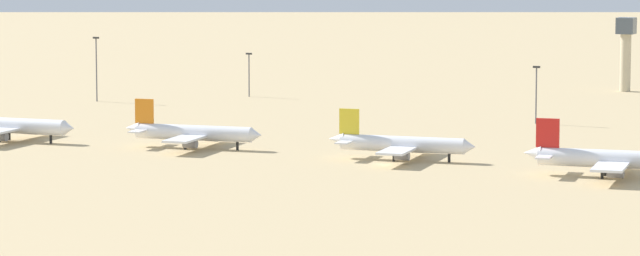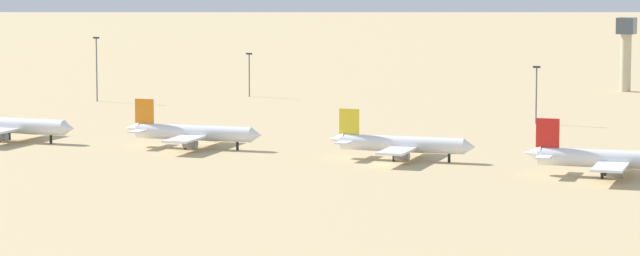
{
  "view_description": "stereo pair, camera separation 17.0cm",
  "coord_description": "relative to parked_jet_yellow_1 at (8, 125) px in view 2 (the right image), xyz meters",
  "views": [
    {
      "loc": [
        121.38,
        -307.9,
        46.04
      ],
      "look_at": [
        -17.08,
        6.25,
        6.0
      ],
      "focal_mm": 92.73,
      "sensor_mm": 36.0,
      "label": 1
    },
    {
      "loc": [
        121.54,
        -307.83,
        46.04
      ],
      "look_at": [
        -17.08,
        6.25,
        6.0
      ],
      "focal_mm": 92.73,
      "sensor_mm": 36.0,
      "label": 2
    }
  ],
  "objects": [
    {
      "name": "ground",
      "position": [
        91.51,
        -0.97,
        -3.63
      ],
      "size": [
        4000.0,
        4000.0,
        0.0
      ],
      "primitive_type": "plane",
      "color": "tan"
    },
    {
      "name": "parked_jet_yellow_1",
      "position": [
        0.0,
        0.0,
        0.0
      ],
      "size": [
        33.56,
        28.22,
        11.09
      ],
      "rotation": [
        0.0,
        0.0,
        0.06
      ],
      "color": "white",
      "rests_on": "ground"
    },
    {
      "name": "parked_jet_orange_2",
      "position": [
        43.83,
        5.88,
        -0.18
      ],
      "size": [
        31.9,
        27.0,
        10.53
      ],
      "rotation": [
        0.0,
        0.0,
        0.11
      ],
      "color": "white",
      "rests_on": "ground"
    },
    {
      "name": "parked_jet_yellow_3",
      "position": [
        92.23,
        6.17,
        -0.23
      ],
      "size": [
        31.41,
        26.55,
        10.37
      ],
      "rotation": [
        0.0,
        0.0,
        0.1
      ],
      "color": "white",
      "rests_on": "ground"
    },
    {
      "name": "parked_jet_red_4",
      "position": [
        137.39,
        -0.47,
        -0.02
      ],
      "size": [
        33.42,
        28.31,
        11.04
      ],
      "rotation": [
        0.0,
        0.0,
        0.12
      ],
      "color": "white",
      "rests_on": "ground"
    },
    {
      "name": "control_tower",
      "position": [
        98.77,
        175.08,
        9.62
      ],
      "size": [
        5.2,
        5.2,
        21.96
      ],
      "color": "#C6B793",
      "rests_on": "ground"
    },
    {
      "name": "light_pole_west",
      "position": [
        98.66,
        82.19,
        4.69
      ],
      "size": [
        1.8,
        0.5,
        14.28
      ],
      "color": "#59595E",
      "rests_on": "ground"
    },
    {
      "name": "light_pole_mid",
      "position": [
        -29.35,
        86.0,
        6.64
      ],
      "size": [
        1.8,
        0.5,
        18.06
      ],
      "color": "#59595E",
      "rests_on": "ground"
    },
    {
      "name": "light_pole_east",
      "position": [
        3.52,
        115.53,
        3.84
      ],
      "size": [
        1.8,
        0.5,
        12.63
      ],
      "color": "#59595E",
      "rests_on": "ground"
    }
  ]
}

